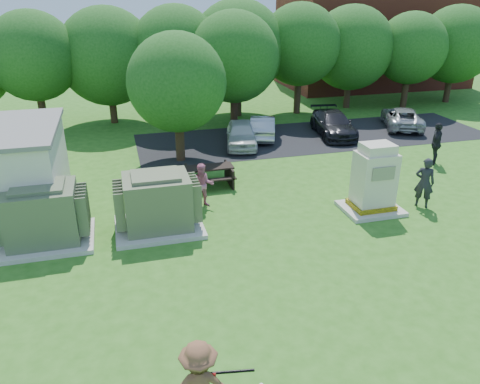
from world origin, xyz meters
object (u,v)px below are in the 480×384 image
object	(u,v)px
transformer_left	(43,216)
car_silver_a	(262,127)
car_white	(241,134)
person_by_generator	(424,183)
transformer_right	(158,204)
car_dark	(333,124)
person_at_picnic	(203,185)
picnic_table	(209,174)
person_walking_right	(436,144)
car_silver_b	(402,117)
generator_cabinet	(374,182)

from	to	relation	value
transformer_left	car_silver_a	bearing A→B (deg)	42.26
transformer_left	car_white	bearing A→B (deg)	43.13
transformer_left	car_silver_a	distance (m)	14.22
person_by_generator	car_white	world-z (taller)	person_by_generator
transformer_right	car_dark	xyz separation A→B (m)	(10.88, 8.98, -0.31)
person_at_picnic	picnic_table	bearing A→B (deg)	76.61
picnic_table	car_silver_a	size ratio (longest dim) A/B	0.53
transformer_left	person_by_generator	world-z (taller)	transformer_left
picnic_table	car_dark	bearing A→B (deg)	33.67
picnic_table	car_white	world-z (taller)	car_white
person_at_picnic	person_walking_right	world-z (taller)	person_walking_right
person_at_picnic	person_walking_right	bearing A→B (deg)	13.48
person_walking_right	car_white	size ratio (longest dim) A/B	0.52
car_silver_a	car_silver_b	distance (m)	8.80
person_at_picnic	transformer_right	bearing A→B (deg)	-137.88
picnic_table	car_white	xyz separation A→B (m)	(2.78, 5.01, 0.12)
transformer_left	car_silver_a	size ratio (longest dim) A/B	0.79
generator_cabinet	car_dark	world-z (taller)	generator_cabinet
car_silver_a	picnic_table	bearing A→B (deg)	72.78
person_by_generator	car_silver_a	xyz separation A→B (m)	(-3.17, 10.32, -0.36)
person_at_picnic	person_walking_right	xyz separation A→B (m)	(11.58, 1.83, 0.15)
person_walking_right	car_silver_b	xyz separation A→B (m)	(2.17, 6.14, -0.41)
generator_cabinet	picnic_table	world-z (taller)	generator_cabinet
transformer_left	car_white	xyz separation A→B (m)	(8.97, 8.41, -0.31)
transformer_right	transformer_left	bearing A→B (deg)	180.00
person_by_generator	car_silver_b	size ratio (longest dim) A/B	0.45
car_dark	person_by_generator	bearing A→B (deg)	-86.53
person_by_generator	car_silver_a	world-z (taller)	person_by_generator
transformer_left	car_silver_b	bearing A→B (deg)	25.95
person_by_generator	car_white	distance (m)	10.32
person_at_picnic	car_dark	size ratio (longest dim) A/B	0.38
person_walking_right	generator_cabinet	bearing A→B (deg)	-10.32
transformer_left	transformer_right	distance (m)	3.70
generator_cabinet	person_at_picnic	world-z (taller)	generator_cabinet
transformer_right	car_silver_a	distance (m)	11.75
transformer_left	person_walking_right	world-z (taller)	transformer_left
car_dark	car_silver_b	xyz separation A→B (m)	(4.73, 0.42, -0.05)
transformer_right	car_white	size ratio (longest dim) A/B	0.77
transformer_left	car_silver_b	distance (m)	21.48
transformer_left	picnic_table	xyz separation A→B (m)	(6.19, 3.39, -0.43)
picnic_table	person_by_generator	distance (m)	8.58
car_silver_a	car_dark	xyz separation A→B (m)	(4.06, -0.58, 0.03)
person_by_generator	car_silver_b	bearing A→B (deg)	-83.49
car_silver_a	car_silver_b	xyz separation A→B (m)	(8.79, -0.16, -0.02)
car_silver_a	transformer_right	bearing A→B (deg)	72.32
person_walking_right	car_silver_a	world-z (taller)	person_walking_right
generator_cabinet	car_white	size ratio (longest dim) A/B	0.68
person_by_generator	car_dark	bearing A→B (deg)	-59.75
picnic_table	car_white	distance (m)	5.73
person_at_picnic	car_white	distance (m)	7.77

